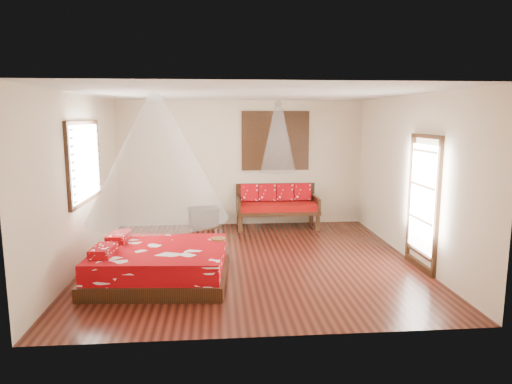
% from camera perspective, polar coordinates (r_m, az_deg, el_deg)
% --- Properties ---
extents(room, '(5.54, 5.54, 2.84)m').
position_cam_1_polar(room, '(7.57, -0.74, 1.56)').
color(room, black).
rests_on(room, ground).
extents(bed, '(2.10, 1.93, 0.63)m').
position_cam_1_polar(bed, '(7.07, -11.99, -8.79)').
color(bed, black).
rests_on(bed, floor).
extents(daybed, '(1.79, 0.80, 0.95)m').
position_cam_1_polar(daybed, '(10.13, 2.63, -1.50)').
color(daybed, black).
rests_on(daybed, floor).
extents(storage_chest, '(0.72, 0.59, 0.45)m').
position_cam_1_polar(storage_chest, '(10.18, -6.59, -3.19)').
color(storage_chest, black).
rests_on(storage_chest, floor).
extents(shutter_panel, '(1.52, 0.06, 1.32)m').
position_cam_1_polar(shutter_panel, '(10.30, 2.44, 6.41)').
color(shutter_panel, black).
rests_on(shutter_panel, wall_back).
extents(window_left, '(0.10, 1.74, 1.34)m').
position_cam_1_polar(window_left, '(8.02, -20.59, 3.56)').
color(window_left, black).
rests_on(window_left, wall_left).
extents(glazed_door, '(0.08, 1.02, 2.16)m').
position_cam_1_polar(glazed_door, '(7.74, 20.12, -1.33)').
color(glazed_door, black).
rests_on(glazed_door, floor).
extents(wine_tray, '(0.24, 0.24, 0.19)m').
position_cam_1_polar(wine_tray, '(7.29, -4.75, -5.59)').
color(wine_tray, brown).
rests_on(wine_tray, bed).
extents(mosquito_net_main, '(2.06, 2.06, 1.80)m').
position_cam_1_polar(mosquito_net_main, '(6.75, -12.31, 4.24)').
color(mosquito_net_main, white).
rests_on(mosquito_net_main, ceiling).
extents(mosquito_net_daybed, '(0.77, 0.77, 1.50)m').
position_cam_1_polar(mosquito_net_daybed, '(9.83, 2.79, 6.85)').
color(mosquito_net_daybed, white).
rests_on(mosquito_net_daybed, ceiling).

